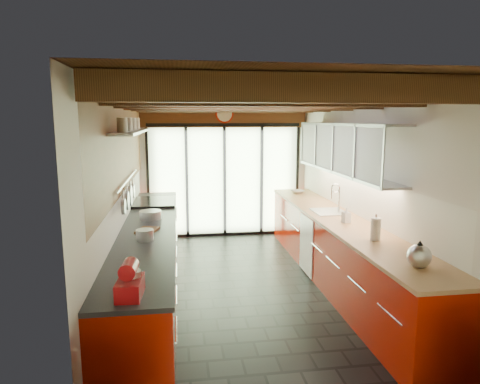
{
  "coord_description": "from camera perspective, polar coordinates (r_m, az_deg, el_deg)",
  "views": [
    {
      "loc": [
        -0.89,
        -5.41,
        2.25
      ],
      "look_at": [
        -0.04,
        0.4,
        1.25
      ],
      "focal_mm": 32.0,
      "sensor_mm": 36.0,
      "label": 1
    }
  ],
  "objects": [
    {
      "name": "bowl",
      "position": [
        7.87,
        7.71,
        0.04
      ],
      "size": [
        0.3,
        0.3,
        0.05
      ],
      "primitive_type": "imported",
      "rotation": [
        0.0,
        0.0,
        0.43
      ],
      "color": "silver",
      "rests_on": "right_counter"
    },
    {
      "name": "paper_towel",
      "position": [
        4.99,
        17.63,
        -4.76
      ],
      "size": [
        0.13,
        0.13,
        0.3
      ],
      "color": "white",
      "rests_on": "right_counter"
    },
    {
      "name": "ground",
      "position": [
        5.93,
        0.94,
        -12.64
      ],
      "size": [
        5.5,
        5.5,
        0.0
      ],
      "primitive_type": "plane",
      "color": "black",
      "rests_on": "ground"
    },
    {
      "name": "pot_large",
      "position": [
        4.88,
        -12.58,
        -5.63
      ],
      "size": [
        0.2,
        0.2,
        0.12
      ],
      "primitive_type": "cylinder",
      "rotation": [
        0.0,
        0.0,
        0.02
      ],
      "color": "silver",
      "rests_on": "left_counter"
    },
    {
      "name": "soap_bottle",
      "position": [
        5.74,
        13.99,
        -2.98
      ],
      "size": [
        0.11,
        0.11,
        0.2
      ],
      "primitive_type": "imported",
      "rotation": [
        0.0,
        0.0,
        0.2
      ],
      "color": "silver",
      "rests_on": "right_counter"
    },
    {
      "name": "kettle",
      "position": [
        4.26,
        22.78,
        -7.71
      ],
      "size": [
        0.23,
        0.28,
        0.26
      ],
      "color": "silver",
      "rests_on": "right_counter"
    },
    {
      "name": "ceiling_beams",
      "position": [
        5.86,
        0.4,
        11.73
      ],
      "size": [
        3.14,
        5.06,
        4.9
      ],
      "color": "#593316",
      "rests_on": "ground"
    },
    {
      "name": "cutting_board",
      "position": [
        5.28,
        -12.25,
        -5.01
      ],
      "size": [
        0.3,
        0.35,
        0.03
      ],
      "primitive_type": "cube",
      "rotation": [
        0.0,
        0.0,
        -0.29
      ],
      "color": "brown",
      "rests_on": "left_counter"
    },
    {
      "name": "room_shell",
      "position": [
        5.52,
        0.99,
        3.45
      ],
      "size": [
        5.5,
        5.5,
        5.5
      ],
      "color": "silver",
      "rests_on": "ground"
    },
    {
      "name": "right_counter",
      "position": [
        6.1,
        12.95,
        -7.65
      ],
      "size": [
        0.68,
        5.0,
        0.92
      ],
      "color": "#AD1502",
      "rests_on": "ground"
    },
    {
      "name": "left_counter",
      "position": [
        5.72,
        -11.92,
        -8.8
      ],
      "size": [
        0.68,
        5.0,
        0.92
      ],
      "color": "#AD1502",
      "rests_on": "ground"
    },
    {
      "name": "glass_door",
      "position": [
        8.18,
        -2.08,
        5.51
      ],
      "size": [
        2.95,
        0.1,
        2.9
      ],
      "color": "#C6EAAD",
      "rests_on": "ground"
    },
    {
      "name": "range_stove",
      "position": [
        7.1,
        -11.22,
        -5.05
      ],
      "size": [
        0.66,
        0.9,
        0.97
      ],
      "color": "silver",
      "rests_on": "ground"
    },
    {
      "name": "pot_small",
      "position": [
        5.91,
        -11.85,
        -3.0
      ],
      "size": [
        0.31,
        0.31,
        0.11
      ],
      "primitive_type": "cylinder",
      "rotation": [
        0.0,
        0.0,
        -0.06
      ],
      "color": "silver",
      "rests_on": "left_counter"
    },
    {
      "name": "left_wall_fixtures",
      "position": [
        5.6,
        -14.3,
        5.58
      ],
      "size": [
        0.28,
        2.6,
        0.96
      ],
      "color": "silver",
      "rests_on": "ground"
    },
    {
      "name": "upper_cabinets_right",
      "position": [
        6.18,
        13.79,
        5.67
      ],
      "size": [
        0.34,
        3.0,
        3.0
      ],
      "color": "silver",
      "rests_on": "ground"
    },
    {
      "name": "sink_assembly",
      "position": [
        6.34,
        11.94,
        -2.29
      ],
      "size": [
        0.45,
        0.52,
        0.43
      ],
      "color": "silver",
      "rests_on": "right_counter"
    },
    {
      "name": "stand_mixer",
      "position": [
        3.42,
        -14.46,
        -11.49
      ],
      "size": [
        0.2,
        0.33,
        0.29
      ],
      "color": "#AF0E12",
      "rests_on": "left_counter"
    }
  ]
}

